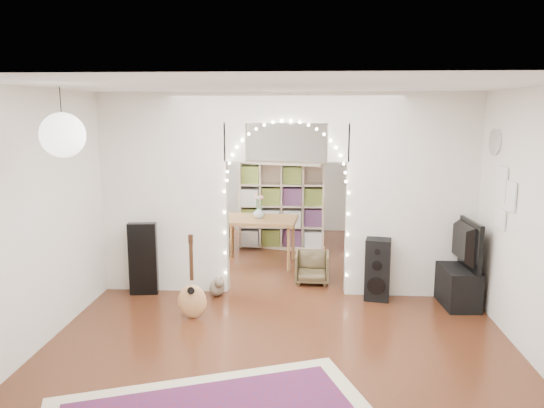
# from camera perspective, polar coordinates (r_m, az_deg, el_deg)

# --- Properties ---
(floor) EXTENTS (7.50, 7.50, 0.00)m
(floor) POSITION_cam_1_polar(r_m,az_deg,el_deg) (7.44, 1.50, -9.29)
(floor) COLOR black
(floor) RESTS_ON ground
(ceiling) EXTENTS (5.00, 7.50, 0.02)m
(ceiling) POSITION_cam_1_polar(r_m,az_deg,el_deg) (7.02, 1.61, 11.98)
(ceiling) COLOR white
(ceiling) RESTS_ON wall_back
(wall_back) EXTENTS (5.00, 0.02, 2.70)m
(wall_back) POSITION_cam_1_polar(r_m,az_deg,el_deg) (10.82, 2.34, 4.18)
(wall_back) COLOR silver
(wall_back) RESTS_ON floor
(wall_front) EXTENTS (5.00, 0.02, 2.70)m
(wall_front) POSITION_cam_1_polar(r_m,az_deg,el_deg) (3.46, -0.93, -8.85)
(wall_front) COLOR silver
(wall_front) RESTS_ON floor
(wall_left) EXTENTS (0.02, 7.50, 2.70)m
(wall_left) POSITION_cam_1_polar(r_m,az_deg,el_deg) (7.62, -17.59, 1.18)
(wall_left) COLOR silver
(wall_left) RESTS_ON floor
(wall_right) EXTENTS (0.02, 7.50, 2.70)m
(wall_right) POSITION_cam_1_polar(r_m,az_deg,el_deg) (7.44, 21.17, 0.76)
(wall_right) COLOR silver
(wall_right) RESTS_ON floor
(divider_wall) EXTENTS (5.00, 0.20, 2.70)m
(divider_wall) POSITION_cam_1_polar(r_m,az_deg,el_deg) (7.09, 1.55, 1.63)
(divider_wall) COLOR silver
(divider_wall) RESTS_ON floor
(fairy_lights) EXTENTS (1.64, 0.04, 1.60)m
(fairy_lights) POSITION_cam_1_polar(r_m,az_deg,el_deg) (6.95, 1.52, 2.49)
(fairy_lights) COLOR #FFEABF
(fairy_lights) RESTS_ON divider_wall
(window) EXTENTS (0.04, 1.20, 1.40)m
(window) POSITION_cam_1_polar(r_m,az_deg,el_deg) (9.28, -13.45, 3.84)
(window) COLOR white
(window) RESTS_ON wall_left
(wall_clock) EXTENTS (0.03, 0.31, 0.31)m
(wall_clock) POSITION_cam_1_polar(r_m,az_deg,el_deg) (6.79, 22.91, 6.19)
(wall_clock) COLOR white
(wall_clock) RESTS_ON wall_right
(picture_frames) EXTENTS (0.02, 0.50, 0.70)m
(picture_frames) POSITION_cam_1_polar(r_m,az_deg,el_deg) (6.48, 23.68, 0.62)
(picture_frames) COLOR white
(picture_frames) RESTS_ON wall_right
(paper_lantern) EXTENTS (0.40, 0.40, 0.40)m
(paper_lantern) POSITION_cam_1_polar(r_m,az_deg,el_deg) (5.10, -21.58, 6.91)
(paper_lantern) COLOR white
(paper_lantern) RESTS_ON ceiling
(ceiling_fan) EXTENTS (1.10, 1.10, 0.30)m
(ceiling_fan) POSITION_cam_1_polar(r_m,az_deg,el_deg) (9.01, 2.09, 9.67)
(ceiling_fan) COLOR gold
(ceiling_fan) RESTS_ON ceiling
(guitar_case) EXTENTS (0.39, 0.17, 0.98)m
(guitar_case) POSITION_cam_1_polar(r_m,az_deg,el_deg) (7.38, -13.69, -5.75)
(guitar_case) COLOR black
(guitar_case) RESTS_ON floor
(acoustic_guitar) EXTENTS (0.36, 0.16, 0.87)m
(acoustic_guitar) POSITION_cam_1_polar(r_m,az_deg,el_deg) (6.45, -8.60, -8.90)
(acoustic_guitar) COLOR tan
(acoustic_guitar) RESTS_ON floor
(tabby_cat) EXTENTS (0.30, 0.46, 0.31)m
(tabby_cat) POSITION_cam_1_polar(r_m,az_deg,el_deg) (7.24, -5.90, -8.85)
(tabby_cat) COLOR brown
(tabby_cat) RESTS_ON floor
(floor_speaker) EXTENTS (0.36, 0.34, 0.82)m
(floor_speaker) POSITION_cam_1_polar(r_m,az_deg,el_deg) (7.13, 11.28, -6.93)
(floor_speaker) COLOR black
(floor_speaker) RESTS_ON floor
(media_console) EXTENTS (0.47, 1.02, 0.50)m
(media_console) POSITION_cam_1_polar(r_m,az_deg,el_deg) (7.37, 18.95, -7.99)
(media_console) COLOR black
(media_console) RESTS_ON floor
(tv) EXTENTS (0.21, 1.08, 0.62)m
(tv) POSITION_cam_1_polar(r_m,az_deg,el_deg) (7.22, 19.21, -3.76)
(tv) COLOR black
(tv) RESTS_ON media_console
(bookcase) EXTENTS (1.56, 0.79, 1.56)m
(bookcase) POSITION_cam_1_polar(r_m,az_deg,el_deg) (9.51, 1.06, -0.13)
(bookcase) COLOR #C8AE91
(bookcase) RESTS_ON floor
(dining_table) EXTENTS (1.26, 0.89, 0.76)m
(dining_table) POSITION_cam_1_polar(r_m,az_deg,el_deg) (8.50, -1.42, -2.03)
(dining_table) COLOR olive
(dining_table) RESTS_ON floor
(flower_vase) EXTENTS (0.20, 0.20, 0.19)m
(flower_vase) POSITION_cam_1_polar(r_m,az_deg,el_deg) (8.47, -1.43, -0.92)
(flower_vase) COLOR silver
(flower_vase) RESTS_ON dining_table
(dining_chair_left) EXTENTS (0.66, 0.67, 0.52)m
(dining_chair_left) POSITION_cam_1_polar(r_m,az_deg,el_deg) (9.45, -5.89, -3.47)
(dining_chair_left) COLOR #4D3F26
(dining_chair_left) RESTS_ON floor
(dining_chair_right) EXTENTS (0.49, 0.50, 0.45)m
(dining_chair_right) POSITION_cam_1_polar(r_m,az_deg,el_deg) (7.73, 4.34, -6.82)
(dining_chair_right) COLOR #4D3F26
(dining_chair_right) RESTS_ON floor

